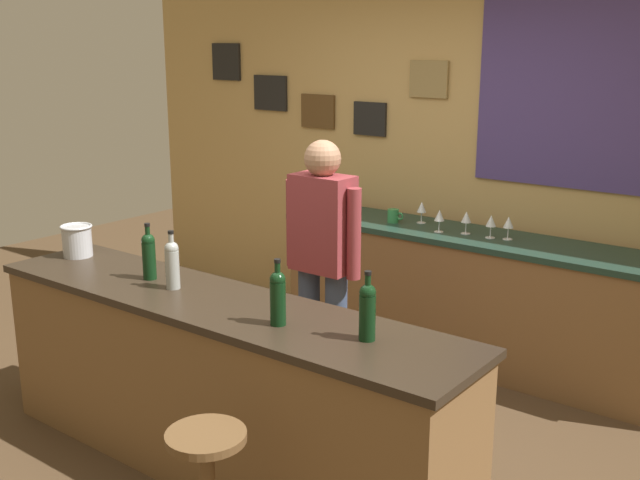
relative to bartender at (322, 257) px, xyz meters
The scene contains 16 objects.
ground_plane 1.06m from the bartender, 88.42° to the right, with size 10.00×10.00×0.00m, color #4C3823.
back_wall 1.62m from the bartender, 89.09° to the left, with size 6.00×0.09×2.80m.
bar_counter 1.01m from the bartender, 89.13° to the right, with size 2.79×0.60×0.92m.
side_counter 1.33m from the bartender, 70.45° to the left, with size 2.86×0.56×0.90m.
bartender is the anchor object (origin of this frame).
wine_bottle_a 1.00m from the bartender, 121.33° to the right, with size 0.07×0.07×0.31m.
wine_bottle_b 0.94m from the bartender, 108.42° to the right, with size 0.07×0.07×0.31m.
wine_bottle_c 1.07m from the bartender, 63.57° to the right, with size 0.07×0.07×0.31m.
wine_bottle_d 1.24m from the bartender, 43.92° to the right, with size 0.07×0.07×0.31m.
ice_bucket 1.45m from the bartender, 145.97° to the right, with size 0.19×0.19×0.19m.
wine_glass_a 1.24m from the bartender, 92.73° to the left, with size 0.07×0.07×0.16m.
wine_glass_b 1.09m from the bartender, 80.97° to the left, with size 0.07×0.07×0.16m.
wine_glass_c 1.19m from the bartender, 73.56° to the left, with size 0.07×0.07×0.16m.
wine_glass_d 1.25m from the bartender, 65.60° to the left, with size 0.07×0.07×0.16m.
wine_glass_e 1.33m from the bartender, 61.97° to the left, with size 0.07×0.07×0.16m.
coffee_mug 1.15m from the bartender, 101.33° to the left, with size 0.12×0.08×0.09m.
Camera 1 is at (2.57, -2.92, 2.16)m, focal length 43.06 mm.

